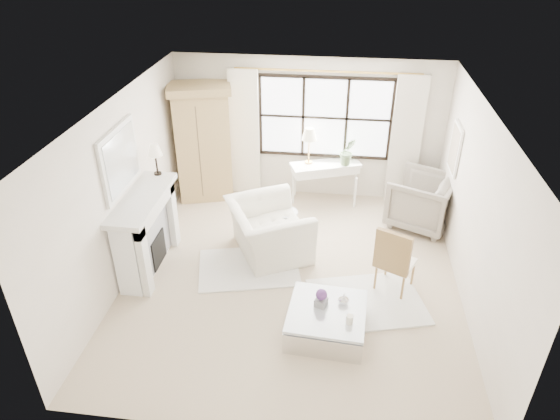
# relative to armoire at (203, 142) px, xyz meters

# --- Properties ---
(floor) EXTENTS (5.50, 5.50, 0.00)m
(floor) POSITION_rel_armoire_xyz_m (1.95, -2.38, -1.14)
(floor) COLOR #C6B093
(floor) RESTS_ON ground
(ceiling) EXTENTS (5.50, 5.50, 0.00)m
(ceiling) POSITION_rel_armoire_xyz_m (1.95, -2.38, 1.56)
(ceiling) COLOR silver
(ceiling) RESTS_ON ground
(wall_back) EXTENTS (5.00, 0.00, 5.00)m
(wall_back) POSITION_rel_armoire_xyz_m (1.95, 0.37, 0.21)
(wall_back) COLOR beige
(wall_back) RESTS_ON ground
(wall_front) EXTENTS (5.00, 0.00, 5.00)m
(wall_front) POSITION_rel_armoire_xyz_m (1.95, -5.13, 0.21)
(wall_front) COLOR silver
(wall_front) RESTS_ON ground
(wall_left) EXTENTS (0.00, 5.50, 5.50)m
(wall_left) POSITION_rel_armoire_xyz_m (-0.55, -2.38, 0.21)
(wall_left) COLOR beige
(wall_left) RESTS_ON ground
(wall_right) EXTENTS (0.00, 5.50, 5.50)m
(wall_right) POSITION_rel_armoire_xyz_m (4.45, -2.38, 0.21)
(wall_right) COLOR beige
(wall_right) RESTS_ON ground
(window_pane) EXTENTS (2.40, 0.02, 1.50)m
(window_pane) POSITION_rel_armoire_xyz_m (2.25, 0.35, 0.46)
(window_pane) COLOR white
(window_pane) RESTS_ON wall_back
(window_frame) EXTENTS (2.50, 0.04, 1.50)m
(window_frame) POSITION_rel_armoire_xyz_m (2.25, 0.34, 0.46)
(window_frame) COLOR black
(window_frame) RESTS_ON wall_back
(curtain_rod) EXTENTS (3.30, 0.04, 0.04)m
(curtain_rod) POSITION_rel_armoire_xyz_m (2.25, 0.29, 1.33)
(curtain_rod) COLOR #B58B3E
(curtain_rod) RESTS_ON wall_back
(curtain_left) EXTENTS (0.55, 0.10, 2.47)m
(curtain_left) POSITION_rel_armoire_xyz_m (0.75, 0.27, 0.10)
(curtain_left) COLOR white
(curtain_left) RESTS_ON ground
(curtain_right) EXTENTS (0.55, 0.10, 2.47)m
(curtain_right) POSITION_rel_armoire_xyz_m (3.75, 0.27, 0.10)
(curtain_right) COLOR beige
(curtain_right) RESTS_ON ground
(fireplace) EXTENTS (0.58, 1.66, 1.26)m
(fireplace) POSITION_rel_armoire_xyz_m (-0.33, -2.38, -0.49)
(fireplace) COLOR silver
(fireplace) RESTS_ON ground
(mirror_frame) EXTENTS (0.05, 1.15, 0.95)m
(mirror_frame) POSITION_rel_armoire_xyz_m (-0.52, -2.38, 0.70)
(mirror_frame) COLOR silver
(mirror_frame) RESTS_ON wall_left
(mirror_glass) EXTENTS (0.02, 1.00, 0.80)m
(mirror_glass) POSITION_rel_armoire_xyz_m (-0.49, -2.38, 0.70)
(mirror_glass) COLOR silver
(mirror_glass) RESTS_ON wall_left
(art_frame) EXTENTS (0.04, 0.62, 0.82)m
(art_frame) POSITION_rel_armoire_xyz_m (4.42, -0.68, 0.41)
(art_frame) COLOR white
(art_frame) RESTS_ON wall_right
(art_canvas) EXTENTS (0.01, 0.52, 0.72)m
(art_canvas) POSITION_rel_armoire_xyz_m (4.40, -0.68, 0.41)
(art_canvas) COLOR #B8A68E
(art_canvas) RESTS_ON wall_right
(mantel_lamp) EXTENTS (0.22, 0.22, 0.51)m
(mantel_lamp) POSITION_rel_armoire_xyz_m (-0.30, -1.64, 0.51)
(mantel_lamp) COLOR black
(mantel_lamp) RESTS_ON fireplace
(armoire) EXTENTS (1.27, 0.98, 2.24)m
(armoire) POSITION_rel_armoire_xyz_m (0.00, 0.00, 0.00)
(armoire) COLOR tan
(armoire) RESTS_ON floor
(console_table) EXTENTS (1.37, 0.88, 0.80)m
(console_table) POSITION_rel_armoire_xyz_m (2.31, 0.07, -0.74)
(console_table) COLOR white
(console_table) RESTS_ON floor
(console_lamp) EXTENTS (0.28, 0.28, 0.69)m
(console_lamp) POSITION_rel_armoire_xyz_m (1.99, 0.06, 0.22)
(console_lamp) COLOR #C08F42
(console_lamp) RESTS_ON console_table
(orchid_plant) EXTENTS (0.35, 0.30, 0.54)m
(orchid_plant) POSITION_rel_armoire_xyz_m (2.71, 0.08, -0.07)
(orchid_plant) COLOR #5B7850
(orchid_plant) RESTS_ON console_table
(side_table) EXTENTS (0.40, 0.40, 0.51)m
(side_table) POSITION_rel_armoire_xyz_m (1.73, -1.28, -0.81)
(side_table) COLOR white
(side_table) RESTS_ON floor
(rug_left) EXTENTS (1.77, 1.43, 0.03)m
(rug_left) POSITION_rel_armoire_xyz_m (1.25, -2.25, -1.13)
(rug_left) COLOR silver
(rug_left) RESTS_ON floor
(rug_right) EXTENTS (1.84, 1.56, 0.03)m
(rug_right) POSITION_rel_armoire_xyz_m (3.08, -2.83, -1.12)
(rug_right) COLOR silver
(rug_right) RESTS_ON floor
(club_armchair) EXTENTS (1.64, 1.71, 0.86)m
(club_armchair) POSITION_rel_armoire_xyz_m (1.50, -1.76, -0.71)
(club_armchair) COLOR silver
(club_armchair) RESTS_ON floor
(wingback_chair) EXTENTS (1.38, 1.36, 0.95)m
(wingback_chair) POSITION_rel_armoire_xyz_m (4.05, -0.56, -0.66)
(wingback_chair) COLOR gray
(wingback_chair) RESTS_ON floor
(french_chair) EXTENTS (0.65, 0.65, 1.08)m
(french_chair) POSITION_rel_armoire_xyz_m (3.46, -2.47, -0.83)
(french_chair) COLOR olive
(french_chair) RESTS_ON floor
(coffee_table) EXTENTS (1.07, 1.07, 0.38)m
(coffee_table) POSITION_rel_armoire_xyz_m (2.53, -3.49, -0.96)
(coffee_table) COLOR silver
(coffee_table) RESTS_ON floor
(planter_box) EXTENTS (0.19, 0.19, 0.11)m
(planter_box) POSITION_rel_armoire_xyz_m (2.44, -3.41, -0.71)
(planter_box) COLOR slate
(planter_box) RESTS_ON coffee_table
(planter_flowers) EXTENTS (0.15, 0.15, 0.15)m
(planter_flowers) POSITION_rel_armoire_xyz_m (2.44, -3.41, -0.57)
(planter_flowers) COLOR #562D71
(planter_flowers) RESTS_ON planter_box
(pillar_candle) EXTENTS (0.09, 0.09, 0.12)m
(pillar_candle) POSITION_rel_armoire_xyz_m (2.81, -3.70, -0.70)
(pillar_candle) COLOR beige
(pillar_candle) RESTS_ON coffee_table
(coffee_vase) EXTENTS (0.17, 0.17, 0.15)m
(coffee_vase) POSITION_rel_armoire_xyz_m (2.73, -3.33, -0.69)
(coffee_vase) COLOR silver
(coffee_vase) RESTS_ON coffee_table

